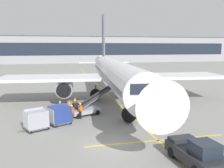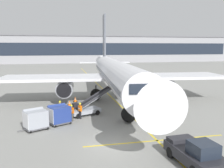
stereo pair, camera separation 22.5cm
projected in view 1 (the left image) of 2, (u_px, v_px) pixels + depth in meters
ground_plane at (111, 146)px, 18.75m from camera, size 600.00×600.00×0.00m
parked_airplane at (115, 74)px, 33.90m from camera, size 31.26×40.39×13.95m
belt_loader at (87, 107)px, 27.16m from camera, size 5.39×3.21×2.99m
baggage_cart_lead at (59, 114)px, 23.85m from camera, size 2.79×2.32×1.91m
baggage_cart_second at (36, 119)px, 22.27m from camera, size 2.79×2.32×1.91m
pushback_tug at (197, 153)px, 15.52m from camera, size 2.43×4.55×1.83m
ground_crew_by_loader at (60, 108)px, 26.52m from camera, size 0.35×0.55×1.74m
ground_crew_by_carts at (72, 112)px, 24.73m from camera, size 0.51×0.39×1.74m
ground_crew_marshaller at (80, 110)px, 25.61m from camera, size 0.40×0.51×1.74m
safety_cone_engine_keepout at (75, 100)px, 33.66m from camera, size 0.61×0.61×0.69m
safety_cone_wingtip at (69, 103)px, 31.34m from camera, size 0.61×0.61×0.69m
apron_guidance_line_lead_in at (116, 102)px, 33.78m from camera, size 0.20×110.00×0.01m
apron_guidance_line_stop_bar at (157, 140)px, 19.78m from camera, size 12.00×0.20×0.01m
terminal_building at (94, 49)px, 121.86m from camera, size 140.09×14.36×13.32m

